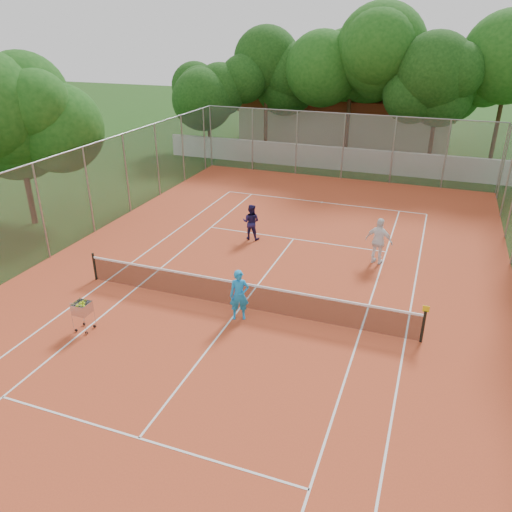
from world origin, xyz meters
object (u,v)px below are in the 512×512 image
(tennis_net, at_px, (241,294))
(player_far_right, at_px, (379,241))
(player_far_left, at_px, (251,222))
(ball_hopper, at_px, (83,315))
(player_near, at_px, (239,295))
(clubhouse, at_px, (348,113))

(tennis_net, xyz_separation_m, player_far_right, (3.88, 5.17, 0.47))
(tennis_net, bearing_deg, player_far_right, 53.09)
(player_far_left, relative_size, ball_hopper, 1.51)
(tennis_net, xyz_separation_m, player_far_left, (-1.82, 5.78, 0.32))
(player_near, distance_m, player_far_right, 6.89)
(tennis_net, distance_m, player_far_right, 6.48)
(clubhouse, height_order, player_near, clubhouse)
(player_far_left, distance_m, ball_hopper, 9.10)
(ball_hopper, bearing_deg, clubhouse, 69.47)
(clubhouse, bearing_deg, player_near, -85.71)
(player_near, height_order, player_far_right, player_far_right)
(tennis_net, relative_size, clubhouse, 0.72)
(player_near, distance_m, player_far_left, 6.76)
(clubhouse, bearing_deg, player_far_right, -76.14)
(tennis_net, bearing_deg, player_far_left, 107.47)
(tennis_net, height_order, ball_hopper, ball_hopper)
(player_near, xyz_separation_m, player_far_right, (3.66, 5.84, 0.10))
(clubhouse, xyz_separation_m, player_far_left, (0.18, -23.22, -1.37))
(clubhouse, height_order, player_far_right, clubhouse)
(ball_hopper, bearing_deg, player_near, 11.80)
(tennis_net, height_order, clubhouse, clubhouse)
(player_far_right, distance_m, ball_hopper, 11.45)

